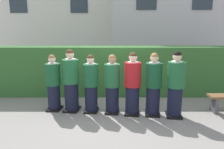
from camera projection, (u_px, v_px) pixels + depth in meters
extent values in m
plane|color=gray|center=(112.00, 112.00, 6.08)|extent=(60.00, 60.00, 0.00)
cylinder|color=black|center=(54.00, 97.00, 6.22)|extent=(0.34, 0.34, 0.71)
cube|color=black|center=(55.00, 109.00, 6.29)|extent=(0.40, 0.48, 0.05)
cylinder|color=#19512D|center=(53.00, 74.00, 6.08)|extent=(0.40, 0.40, 0.59)
cylinder|color=white|center=(52.00, 64.00, 6.02)|extent=(0.25, 0.25, 0.03)
cube|color=gold|center=(55.00, 69.00, 6.24)|extent=(0.04, 0.02, 0.26)
sphere|color=beige|center=(52.00, 59.00, 6.00)|extent=(0.20, 0.20, 0.20)
sphere|color=olive|center=(52.00, 58.00, 5.99)|extent=(0.18, 0.18, 0.18)
cube|color=white|center=(57.00, 76.00, 6.36)|extent=(0.15, 0.03, 0.20)
cylinder|color=black|center=(72.00, 97.00, 6.15)|extent=(0.37, 0.37, 0.78)
cube|color=black|center=(72.00, 109.00, 6.23)|extent=(0.46, 0.54, 0.05)
cylinder|color=#1E5B33|center=(71.00, 71.00, 6.00)|extent=(0.44, 0.44, 0.64)
cylinder|color=white|center=(70.00, 59.00, 5.93)|extent=(0.27, 0.27, 0.03)
cube|color=#236038|center=(73.00, 65.00, 6.18)|extent=(0.04, 0.02, 0.28)
sphere|color=beige|center=(70.00, 55.00, 5.91)|extent=(0.22, 0.22, 0.22)
sphere|color=#472D19|center=(70.00, 53.00, 5.90)|extent=(0.20, 0.20, 0.20)
cylinder|color=black|center=(91.00, 99.00, 6.09)|extent=(0.34, 0.34, 0.72)
cube|color=black|center=(92.00, 110.00, 6.16)|extent=(0.40, 0.48, 0.05)
cylinder|color=#19512D|center=(91.00, 75.00, 5.95)|extent=(0.41, 0.41, 0.59)
cylinder|color=white|center=(91.00, 64.00, 5.89)|extent=(0.25, 0.25, 0.03)
cube|color=navy|center=(92.00, 69.00, 6.12)|extent=(0.04, 0.02, 0.26)
sphere|color=beige|center=(91.00, 60.00, 5.86)|extent=(0.20, 0.20, 0.20)
sphere|color=#472D19|center=(91.00, 58.00, 5.86)|extent=(0.19, 0.19, 0.19)
cube|color=white|center=(93.00, 76.00, 6.23)|extent=(0.15, 0.02, 0.20)
cylinder|color=black|center=(112.00, 99.00, 6.02)|extent=(0.35, 0.35, 0.72)
cube|color=black|center=(112.00, 111.00, 6.09)|extent=(0.41, 0.48, 0.05)
cylinder|color=#1E5B33|center=(112.00, 75.00, 5.88)|extent=(0.41, 0.41, 0.60)
cylinder|color=white|center=(112.00, 64.00, 5.81)|extent=(0.25, 0.25, 0.03)
cube|color=#236038|center=(113.00, 69.00, 6.04)|extent=(0.04, 0.02, 0.26)
sphere|color=tan|center=(112.00, 59.00, 5.79)|extent=(0.20, 0.20, 0.20)
sphere|color=olive|center=(112.00, 58.00, 5.78)|extent=(0.19, 0.19, 0.19)
cube|color=white|center=(113.00, 77.00, 6.15)|extent=(0.15, 0.02, 0.20)
cylinder|color=black|center=(132.00, 100.00, 5.92)|extent=(0.36, 0.36, 0.76)
cube|color=black|center=(132.00, 113.00, 5.99)|extent=(0.44, 0.52, 0.05)
cylinder|color=#AD191E|center=(133.00, 74.00, 5.77)|extent=(0.43, 0.43, 0.63)
cylinder|color=white|center=(133.00, 62.00, 5.70)|extent=(0.27, 0.27, 0.03)
cube|color=#236038|center=(133.00, 68.00, 5.94)|extent=(0.04, 0.02, 0.28)
sphere|color=beige|center=(133.00, 57.00, 5.68)|extent=(0.21, 0.21, 0.21)
sphere|color=#472D19|center=(133.00, 56.00, 5.67)|extent=(0.20, 0.20, 0.20)
cylinder|color=black|center=(153.00, 101.00, 5.87)|extent=(0.36, 0.36, 0.75)
cube|color=black|center=(152.00, 113.00, 5.95)|extent=(0.43, 0.51, 0.05)
cylinder|color=#144728|center=(154.00, 75.00, 5.73)|extent=(0.42, 0.42, 0.62)
cylinder|color=white|center=(154.00, 63.00, 5.66)|extent=(0.26, 0.26, 0.03)
cube|color=#236038|center=(154.00, 69.00, 5.90)|extent=(0.04, 0.02, 0.27)
sphere|color=beige|center=(155.00, 58.00, 5.63)|extent=(0.21, 0.21, 0.21)
sphere|color=olive|center=(155.00, 57.00, 5.63)|extent=(0.20, 0.20, 0.20)
cylinder|color=black|center=(175.00, 102.00, 5.75)|extent=(0.37, 0.37, 0.78)
cube|color=black|center=(174.00, 115.00, 5.83)|extent=(0.44, 0.53, 0.05)
cylinder|color=#1E5B33|center=(176.00, 75.00, 5.60)|extent=(0.44, 0.44, 0.64)
cylinder|color=white|center=(177.00, 62.00, 5.53)|extent=(0.27, 0.27, 0.03)
cube|color=gold|center=(175.00, 68.00, 5.78)|extent=(0.04, 0.02, 0.28)
sphere|color=beige|center=(178.00, 57.00, 5.51)|extent=(0.22, 0.22, 0.22)
sphere|color=black|center=(178.00, 55.00, 5.50)|extent=(0.20, 0.20, 0.20)
cube|color=white|center=(174.00, 76.00, 5.89)|extent=(0.15, 0.03, 0.20)
cube|color=#33662D|center=(112.00, 71.00, 7.51)|extent=(9.91, 0.70, 1.63)
cube|color=silver|center=(164.00, 15.00, 11.98)|extent=(5.53, 3.89, 5.70)
cube|color=silver|center=(57.00, 17.00, 13.37)|extent=(7.03, 3.17, 5.63)
cube|color=#2D3842|center=(18.00, 2.00, 11.66)|extent=(0.90, 0.04, 1.10)
cube|color=#2D3842|center=(79.00, 2.00, 11.66)|extent=(0.90, 0.04, 1.10)
cube|color=#4C4C51|center=(214.00, 105.00, 6.05)|extent=(0.09, 0.32, 0.42)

